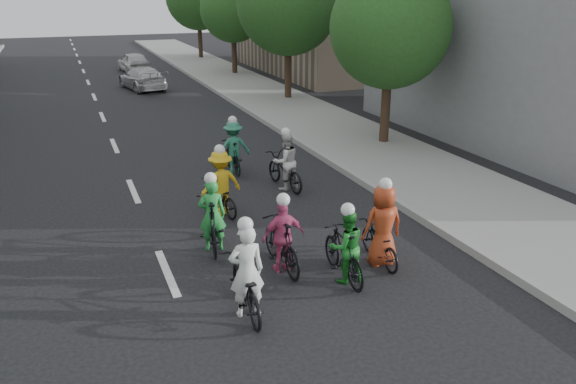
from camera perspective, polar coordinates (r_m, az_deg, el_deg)
ground at (r=11.26m, az=-12.17°, el=-8.01°), size 120.00×120.00×0.00m
sidewalk_right at (r=22.60m, az=3.44°, el=6.90°), size 4.00×80.00×0.15m
curb_right at (r=21.85m, az=-1.23°, el=6.51°), size 0.18×80.00×0.18m
bldg_se at (r=38.12m, az=5.62°, el=18.17°), size 10.00×14.00×8.00m
tree_r_0 at (r=19.44m, az=10.35°, el=16.08°), size 4.00×4.00×5.97m
tree_r_1 at (r=27.46m, az=0.00°, el=18.63°), size 4.80×4.80×6.93m
tree_r_2 at (r=35.99m, az=-5.63°, el=18.00°), size 4.00×4.00×5.97m
cyclist_0 at (r=9.54m, az=-4.33°, el=-9.11°), size 0.73×1.82×1.78m
cyclist_1 at (r=10.58m, az=5.77°, el=-5.93°), size 0.71×1.72×1.57m
cyclist_2 at (r=13.64m, az=-6.85°, el=0.36°), size 1.13×1.67×1.75m
cyclist_3 at (r=10.88m, az=-0.60°, el=-4.99°), size 0.86×1.77×1.61m
cyclist_4 at (r=11.26m, az=9.44°, el=-4.18°), size 0.85×1.58×1.82m
cyclist_5 at (r=11.87m, az=-7.77°, el=-2.89°), size 0.84×1.93×1.71m
cyclist_6 at (r=15.31m, az=-0.31°, el=2.56°), size 0.88×1.90×1.72m
cyclist_7 at (r=16.70m, az=-5.60°, el=4.17°), size 1.04×1.65×1.73m
follow_car_lead at (r=31.79m, az=-14.57°, el=11.11°), size 2.41×4.36×1.20m
follow_car_trail at (r=38.81m, az=-15.43°, el=12.61°), size 1.93×3.89×1.28m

